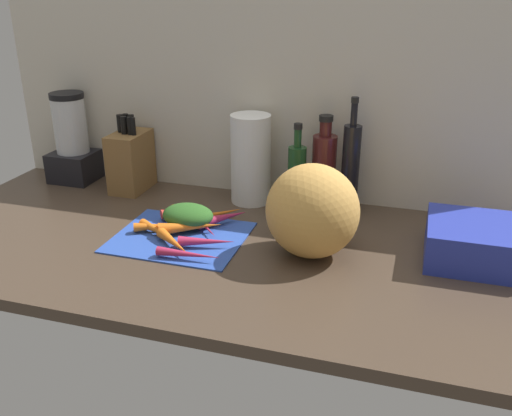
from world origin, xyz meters
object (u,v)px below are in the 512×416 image
at_px(knife_block, 131,160).
at_px(carrot_2, 203,224).
at_px(dish_rack, 478,243).
at_px(bottle_2, 350,168).
at_px(carrot_6, 223,218).
at_px(bottle_1, 324,170).
at_px(carrot_3, 156,226).
at_px(bottle_0, 297,177).
at_px(carrot_9, 173,242).
at_px(blender_appliance, 73,143).
at_px(carrot_1, 214,215).
at_px(carrot_7, 190,227).
at_px(carrot_4, 181,216).
at_px(carrot_0, 157,230).
at_px(paper_towel_roll, 251,159).
at_px(carrot_8, 179,212).
at_px(cutting_board, 180,236).
at_px(carrot_10, 188,254).
at_px(carrot_5, 207,241).
at_px(winter_squash, 312,211).

bearing_deg(knife_block, carrot_2, -34.20).
xyz_separation_m(knife_block, dish_rack, (1.04, -0.20, -0.05)).
distance_m(knife_block, bottle_2, 0.70).
distance_m(carrot_6, bottle_1, 0.33).
height_order(carrot_3, bottle_0, bottle_0).
height_order(carrot_9, bottle_1, bottle_1).
bearing_deg(blender_appliance, bottle_0, -3.23).
bearing_deg(carrot_1, carrot_7, -105.48).
xyz_separation_m(carrot_2, carrot_9, (-0.03, -0.13, 0.00)).
bearing_deg(bottle_1, carrot_1, -145.23).
xyz_separation_m(carrot_2, carrot_4, (-0.07, 0.01, 0.01)).
bearing_deg(bottle_2, carrot_6, -147.59).
bearing_deg(knife_block, bottle_0, -1.75).
xyz_separation_m(carrot_0, carrot_3, (-0.01, 0.02, -0.00)).
relative_size(carrot_7, bottle_0, 0.64).
distance_m(carrot_6, knife_block, 0.43).
relative_size(carrot_2, paper_towel_roll, 0.67).
bearing_deg(carrot_1, carrot_8, -174.07).
bearing_deg(carrot_8, bottle_2, 23.18).
distance_m(cutting_board, carrot_10, 0.14).
height_order(carrot_10, dish_rack, dish_rack).
bearing_deg(carrot_0, carrot_9, -37.09).
relative_size(carrot_4, bottle_0, 0.41).
xyz_separation_m(carrot_5, carrot_9, (-0.08, -0.03, 0.00)).
distance_m(carrot_7, bottle_1, 0.43).
relative_size(cutting_board, carrot_3, 2.91).
xyz_separation_m(carrot_2, carrot_10, (0.03, -0.18, 0.00)).
bearing_deg(dish_rack, carrot_9, -167.37).
distance_m(carrot_0, blender_appliance, 0.58).
bearing_deg(carrot_4, carrot_0, -106.39).
relative_size(carrot_4, carrot_6, 0.71).
relative_size(cutting_board, carrot_8, 3.36).
bearing_deg(carrot_5, blender_appliance, 149.78).
bearing_deg(carrot_7, carrot_2, 64.99).
relative_size(carrot_10, bottle_2, 0.48).
relative_size(carrot_3, carrot_7, 0.69).
height_order(cutting_board, carrot_5, carrot_5).
bearing_deg(bottle_2, blender_appliance, 179.34).
height_order(carrot_8, winter_squash, winter_squash).
xyz_separation_m(carrot_2, bottle_1, (0.28, 0.25, 0.10)).
relative_size(bottle_1, dish_rack, 1.15).
bearing_deg(carrot_5, winter_squash, 10.82).
bearing_deg(carrot_9, cutting_board, 101.26).
xyz_separation_m(carrot_9, knife_block, (-0.31, 0.36, 0.08)).
bearing_deg(carrot_6, bottle_2, 32.41).
bearing_deg(winter_squash, carrot_3, 179.97).
relative_size(carrot_0, bottle_1, 0.47).
bearing_deg(winter_squash, cutting_board, -178.65).
relative_size(carrot_1, paper_towel_roll, 0.66).
height_order(carrot_9, dish_rack, dish_rack).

